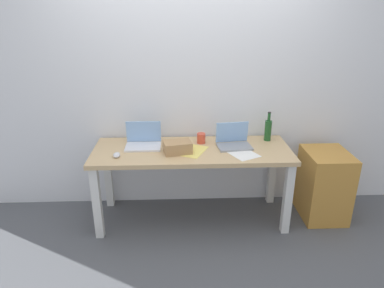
{
  "coord_description": "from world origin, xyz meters",
  "views": [
    {
      "loc": [
        -0.12,
        -2.92,
        1.94
      ],
      "look_at": [
        0.0,
        0.0,
        0.78
      ],
      "focal_mm": 32.41,
      "sensor_mm": 36.0,
      "label": 1
    }
  ],
  "objects_px": {
    "laptop_left": "(143,142)",
    "laptop_right": "(234,141)",
    "beer_bottle": "(268,130)",
    "cardboard_box": "(178,147)",
    "desk": "(192,159)",
    "filing_cabinet": "(324,185)",
    "coffee_mug": "(201,138)",
    "computer_mouse": "(117,155)"
  },
  "relations": [
    {
      "from": "computer_mouse",
      "to": "filing_cabinet",
      "type": "bearing_deg",
      "value": 1.29
    },
    {
      "from": "laptop_right",
      "to": "coffee_mug",
      "type": "height_order",
      "value": "laptop_right"
    },
    {
      "from": "laptop_right",
      "to": "cardboard_box",
      "type": "relative_size",
      "value": 1.37
    },
    {
      "from": "laptop_right",
      "to": "laptop_left",
      "type": "bearing_deg",
      "value": 177.67
    },
    {
      "from": "coffee_mug",
      "to": "computer_mouse",
      "type": "bearing_deg",
      "value": -158.23
    },
    {
      "from": "laptop_right",
      "to": "cardboard_box",
      "type": "distance_m",
      "value": 0.53
    },
    {
      "from": "filing_cabinet",
      "to": "desk",
      "type": "bearing_deg",
      "value": 179.76
    },
    {
      "from": "laptop_right",
      "to": "cardboard_box",
      "type": "xyz_separation_m",
      "value": [
        -0.52,
        -0.13,
        0.0
      ]
    },
    {
      "from": "cardboard_box",
      "to": "laptop_right",
      "type": "bearing_deg",
      "value": 13.73
    },
    {
      "from": "coffee_mug",
      "to": "filing_cabinet",
      "type": "bearing_deg",
      "value": -7.64
    },
    {
      "from": "laptop_left",
      "to": "coffee_mug",
      "type": "height_order",
      "value": "laptop_left"
    },
    {
      "from": "laptop_right",
      "to": "filing_cabinet",
      "type": "distance_m",
      "value": 0.99
    },
    {
      "from": "desk",
      "to": "filing_cabinet",
      "type": "bearing_deg",
      "value": -0.24
    },
    {
      "from": "desk",
      "to": "filing_cabinet",
      "type": "xyz_separation_m",
      "value": [
        1.28,
        -0.01,
        -0.29
      ]
    },
    {
      "from": "desk",
      "to": "coffee_mug",
      "type": "height_order",
      "value": "coffee_mug"
    },
    {
      "from": "desk",
      "to": "computer_mouse",
      "type": "bearing_deg",
      "value": -167.4
    },
    {
      "from": "desk",
      "to": "cardboard_box",
      "type": "xyz_separation_m",
      "value": [
        -0.13,
        -0.07,
        0.15
      ]
    },
    {
      "from": "computer_mouse",
      "to": "coffee_mug",
      "type": "relative_size",
      "value": 1.05
    },
    {
      "from": "laptop_left",
      "to": "filing_cabinet",
      "type": "relative_size",
      "value": 0.48
    },
    {
      "from": "laptop_right",
      "to": "desk",
      "type": "bearing_deg",
      "value": -172.04
    },
    {
      "from": "laptop_right",
      "to": "filing_cabinet",
      "type": "bearing_deg",
      "value": -3.84
    },
    {
      "from": "laptop_right",
      "to": "coffee_mug",
      "type": "distance_m",
      "value": 0.31
    },
    {
      "from": "laptop_right",
      "to": "cardboard_box",
      "type": "height_order",
      "value": "laptop_right"
    },
    {
      "from": "laptop_left",
      "to": "laptop_right",
      "type": "xyz_separation_m",
      "value": [
        0.84,
        -0.03,
        0.0
      ]
    },
    {
      "from": "laptop_left",
      "to": "computer_mouse",
      "type": "xyz_separation_m",
      "value": [
        -0.21,
        -0.24,
        -0.03
      ]
    },
    {
      "from": "laptop_right",
      "to": "coffee_mug",
      "type": "xyz_separation_m",
      "value": [
        -0.29,
        0.1,
        -0.0
      ]
    },
    {
      "from": "filing_cabinet",
      "to": "computer_mouse",
      "type": "bearing_deg",
      "value": -175.81
    },
    {
      "from": "beer_bottle",
      "to": "computer_mouse",
      "type": "bearing_deg",
      "value": -166.18
    },
    {
      "from": "cardboard_box",
      "to": "coffee_mug",
      "type": "bearing_deg",
      "value": 45.06
    },
    {
      "from": "beer_bottle",
      "to": "cardboard_box",
      "type": "height_order",
      "value": "beer_bottle"
    },
    {
      "from": "desk",
      "to": "beer_bottle",
      "type": "height_order",
      "value": "beer_bottle"
    },
    {
      "from": "laptop_right",
      "to": "beer_bottle",
      "type": "bearing_deg",
      "value": 22.02
    },
    {
      "from": "beer_bottle",
      "to": "cardboard_box",
      "type": "xyz_separation_m",
      "value": [
        -0.87,
        -0.27,
        -0.06
      ]
    },
    {
      "from": "laptop_right",
      "to": "computer_mouse",
      "type": "xyz_separation_m",
      "value": [
        -1.05,
        -0.2,
        -0.03
      ]
    },
    {
      "from": "cardboard_box",
      "to": "coffee_mug",
      "type": "xyz_separation_m",
      "value": [
        0.23,
        0.23,
        -0.0
      ]
    },
    {
      "from": "cardboard_box",
      "to": "coffee_mug",
      "type": "relative_size",
      "value": 2.53
    },
    {
      "from": "filing_cabinet",
      "to": "coffee_mug",
      "type": "bearing_deg",
      "value": 172.36
    },
    {
      "from": "cardboard_box",
      "to": "filing_cabinet",
      "type": "relative_size",
      "value": 0.36
    },
    {
      "from": "desk",
      "to": "coffee_mug",
      "type": "bearing_deg",
      "value": 58.51
    },
    {
      "from": "laptop_left",
      "to": "desk",
      "type": "bearing_deg",
      "value": -11.14
    },
    {
      "from": "beer_bottle",
      "to": "coffee_mug",
      "type": "height_order",
      "value": "beer_bottle"
    },
    {
      "from": "computer_mouse",
      "to": "beer_bottle",
      "type": "bearing_deg",
      "value": 10.92
    }
  ]
}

